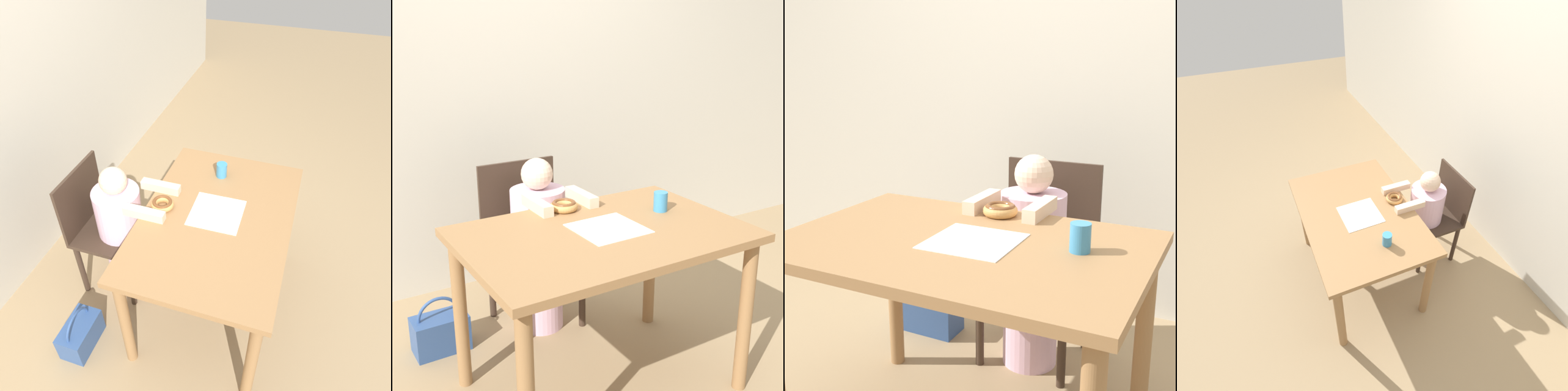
% 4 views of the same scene
% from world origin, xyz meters
% --- Properties ---
extents(wall_back, '(8.00, 0.05, 2.50)m').
position_xyz_m(wall_back, '(0.00, 1.30, 1.25)').
color(wall_back, beige).
rests_on(wall_back, ground_plane).
extents(dining_table, '(1.16, 0.79, 0.75)m').
position_xyz_m(dining_table, '(0.00, 0.00, 0.64)').
color(dining_table, olive).
rests_on(dining_table, ground_plane).
extents(chair, '(0.44, 0.41, 0.86)m').
position_xyz_m(chair, '(0.00, 0.71, 0.46)').
color(chair, '#38281E').
rests_on(chair, ground_plane).
extents(child_figure, '(0.28, 0.49, 0.93)m').
position_xyz_m(child_figure, '(0.00, 0.59, 0.45)').
color(child_figure, silver).
rests_on(child_figure, ground_plane).
extents(donut, '(0.13, 0.13, 0.04)m').
position_xyz_m(donut, '(-0.01, 0.30, 0.77)').
color(donut, tan).
rests_on(donut, dining_table).
extents(napkin, '(0.28, 0.28, 0.00)m').
position_xyz_m(napkin, '(0.03, 0.01, 0.75)').
color(napkin, white).
rests_on(napkin, dining_table).
extents(handbag, '(0.27, 0.15, 0.29)m').
position_xyz_m(handbag, '(-0.53, 0.65, 0.10)').
color(handbag, '#2D4C84').
rests_on(handbag, ground_plane).
extents(cup, '(0.06, 0.06, 0.09)m').
position_xyz_m(cup, '(0.36, 0.07, 0.79)').
color(cup, teal).
rests_on(cup, dining_table).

